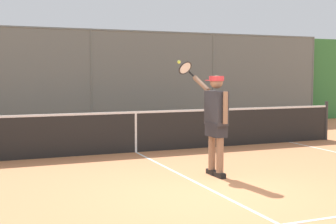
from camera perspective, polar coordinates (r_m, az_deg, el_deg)
The scene contains 4 objects.
ground_plane at distance 7.20m, azimuth 6.26°, elevation -10.01°, with size 60.00×60.00×0.00m, color #C67A4C.
fence_backdrop at distance 15.81m, azimuth -9.92°, elevation 3.83°, with size 20.67×1.37×3.28m.
tennis_net at distance 10.82m, azimuth -4.01°, elevation -2.38°, with size 11.21×0.09×1.07m.
tennis_player at distance 8.27m, azimuth 5.87°, elevation -0.55°, with size 0.51×1.45×2.09m.
Camera 1 is at (3.31, 6.13, 1.83)m, focal length 49.47 mm.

